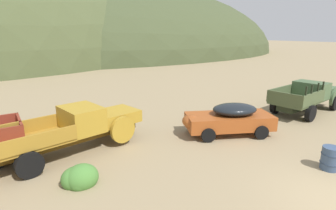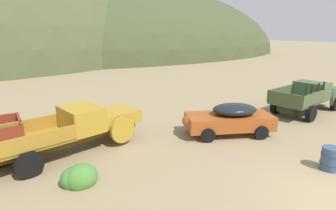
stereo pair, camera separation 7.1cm
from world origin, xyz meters
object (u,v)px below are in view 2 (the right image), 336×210
object	(u,v)px
truck_weathered_green	(310,96)
oil_drum_foreground	(330,159)
car_oxide_orange	(227,119)
truck_mustard	(79,127)

from	to	relation	value
truck_weathered_green	oil_drum_foreground	xyz separation A→B (m)	(-6.47, -5.43, -0.56)
car_oxide_orange	truck_mustard	bearing A→B (deg)	6.79
truck_mustard	truck_weathered_green	bearing A→B (deg)	-18.58
car_oxide_orange	truck_weathered_green	distance (m)	7.56
truck_weathered_green	truck_mustard	bearing A→B (deg)	164.89
oil_drum_foreground	truck_mustard	bearing A→B (deg)	141.51
truck_mustard	truck_weathered_green	xyz separation A→B (m)	(14.28, -0.78, -0.01)
truck_mustard	truck_weathered_green	distance (m)	14.30
car_oxide_orange	oil_drum_foreground	xyz separation A→B (m)	(1.04, -4.62, -0.37)
truck_mustard	oil_drum_foreground	xyz separation A→B (m)	(7.81, -6.21, -0.56)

